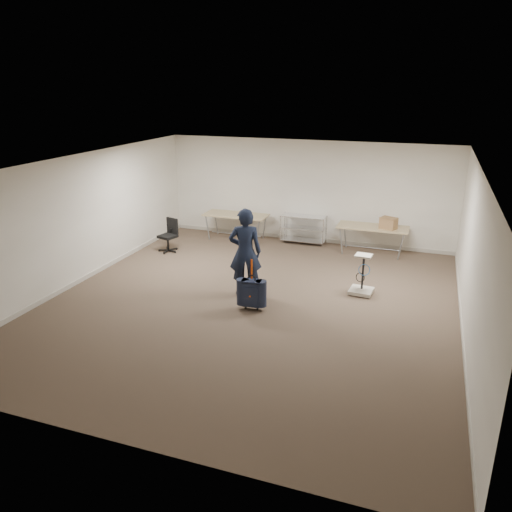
% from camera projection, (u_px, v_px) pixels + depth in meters
% --- Properties ---
extents(ground, '(9.00, 9.00, 0.00)m').
position_uv_depth(ground, '(252.00, 302.00, 10.16)').
color(ground, '#423728').
rests_on(ground, ground).
extents(room_shell, '(8.00, 9.00, 9.00)m').
position_uv_depth(room_shell, '(272.00, 277.00, 11.37)').
color(room_shell, silver).
rests_on(room_shell, ground).
extents(folding_table_left, '(1.80, 0.75, 0.73)m').
position_uv_depth(folding_table_left, '(236.00, 216.00, 14.05)').
color(folding_table_left, tan).
rests_on(folding_table_left, ground).
extents(folding_table_right, '(1.80, 0.75, 0.73)m').
position_uv_depth(folding_table_right, '(373.00, 228.00, 12.86)').
color(folding_table_right, tan).
rests_on(folding_table_right, ground).
extents(wire_shelf, '(1.22, 0.47, 0.80)m').
position_uv_depth(wire_shelf, '(303.00, 228.00, 13.76)').
color(wire_shelf, silver).
rests_on(wire_shelf, ground).
extents(person, '(0.78, 0.64, 1.86)m').
position_uv_depth(person, '(245.00, 252.00, 10.28)').
color(person, black).
rests_on(person, ground).
extents(suitcase, '(0.40, 0.26, 1.05)m').
position_uv_depth(suitcase, '(252.00, 293.00, 9.72)').
color(suitcase, black).
rests_on(suitcase, ground).
extents(office_chair, '(0.53, 0.53, 0.87)m').
position_uv_depth(office_chair, '(169.00, 241.00, 13.18)').
color(office_chair, black).
rests_on(office_chair, ground).
extents(equipment_cart, '(0.51, 0.51, 0.87)m').
position_uv_depth(equipment_cart, '(362.00, 283.00, 10.52)').
color(equipment_cart, beige).
rests_on(equipment_cart, ground).
extents(cardboard_box, '(0.47, 0.41, 0.29)m').
position_uv_depth(cardboard_box, '(389.00, 223.00, 12.60)').
color(cardboard_box, olive).
rests_on(cardboard_box, folding_table_right).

